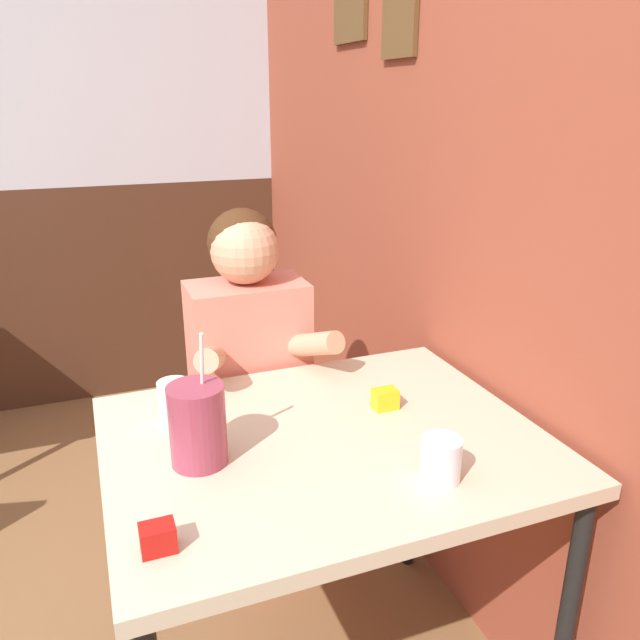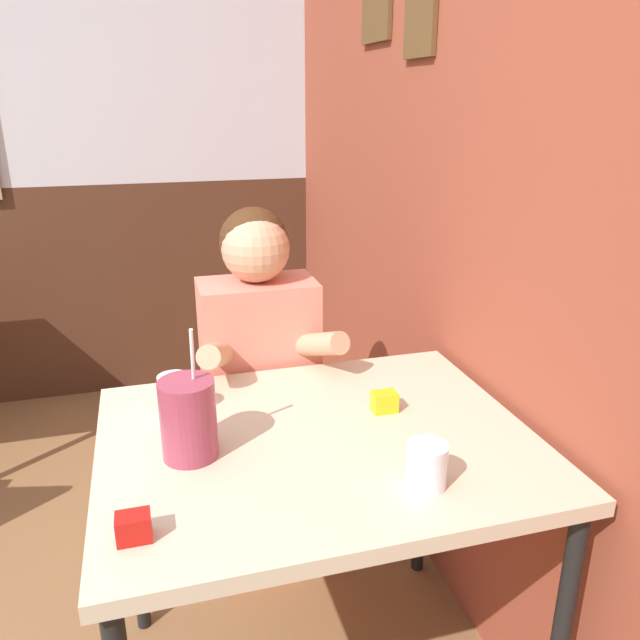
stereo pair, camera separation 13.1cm
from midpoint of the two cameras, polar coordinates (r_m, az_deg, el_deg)
brick_wall_right at (r=2.26m, az=3.50°, el=15.82°), size 0.08×4.37×2.70m
main_table at (r=1.48m, az=-2.21°, el=-13.12°), size 0.97×0.78×0.77m
person_seated at (r=1.94m, az=-8.28°, el=-7.25°), size 0.42×0.40×1.21m
cocktail_pitcher at (r=1.35m, az=-13.92°, el=-9.34°), size 0.12×0.12×0.30m
glass_near_pitcher at (r=1.29m, az=8.07°, el=-12.58°), size 0.08×0.08×0.09m
glass_center at (r=1.54m, az=-15.57°, el=-7.26°), size 0.08×0.08×0.10m
condiment_ketchup at (r=1.17m, az=-17.92°, el=-18.52°), size 0.06×0.04×0.05m
condiment_mustard at (r=1.55m, az=3.55°, el=-7.27°), size 0.06×0.04×0.05m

